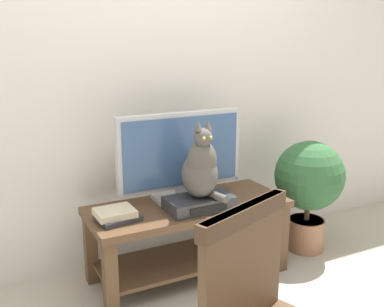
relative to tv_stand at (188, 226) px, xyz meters
The scene contains 7 objects.
back_wall 1.16m from the tv_stand, 97.40° to the left, with size 7.00×0.12×2.80m, color silver.
tv_stand is the anchor object (origin of this frame).
tv 0.44m from the tv_stand, 89.98° to the left, with size 0.81×0.20×0.55m.
media_box 0.21m from the tv_stand, 78.82° to the right, with size 0.40×0.23×0.08m.
cat 0.42m from the tv_stand, 79.42° to the right, with size 0.21×0.28×0.46m.
book_stack 0.51m from the tv_stand, behind, with size 0.25×0.20×0.07m.
potted_plant 0.92m from the tv_stand, ahead, with size 0.48×0.48×0.78m.
Camera 1 is at (-1.09, -1.69, 1.46)m, focal length 42.19 mm.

